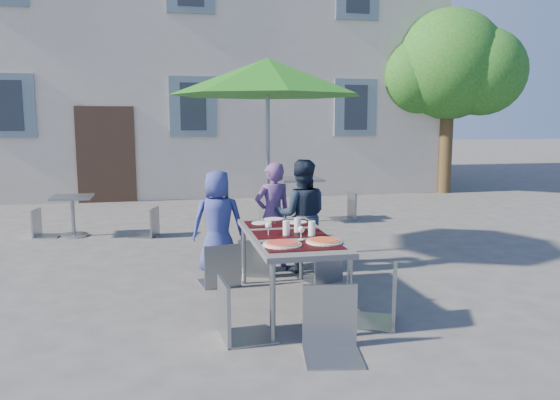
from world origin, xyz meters
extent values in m
plane|color=#424144|center=(0.00, 0.00, 0.00)|extent=(90.00, 90.00, 0.00)
cube|color=#C3B49D|center=(0.00, 11.50, 3.50)|extent=(13.00, 8.00, 7.00)
cube|color=#3D291D|center=(-2.00, 7.47, 1.10)|extent=(1.30, 0.06, 2.20)
cube|color=slate|center=(-4.00, 7.47, 2.20)|extent=(1.10, 0.06, 1.40)
cube|color=#262B33|center=(-4.00, 7.45, 2.20)|extent=(0.60, 0.04, 1.10)
cube|color=slate|center=(0.00, 7.47, 2.20)|extent=(1.10, 0.06, 1.40)
cube|color=#262B33|center=(0.00, 7.45, 2.20)|extent=(0.60, 0.04, 1.10)
cube|color=slate|center=(4.00, 7.47, 2.20)|extent=(1.10, 0.06, 1.40)
cube|color=#262B33|center=(4.00, 7.45, 2.20)|extent=(0.60, 0.04, 1.10)
cylinder|color=#4B3820|center=(6.50, 7.50, 1.40)|extent=(0.36, 0.36, 2.80)
sphere|color=#185316|center=(6.50, 7.50, 3.30)|extent=(2.80, 2.80, 2.80)
sphere|color=#185316|center=(5.70, 7.80, 3.00)|extent=(2.00, 2.00, 2.00)
sphere|color=#185316|center=(7.20, 7.10, 3.10)|extent=(2.20, 2.20, 2.20)
sphere|color=#185316|center=(6.70, 8.10, 3.80)|extent=(1.80, 1.80, 1.80)
cube|color=#404044|center=(0.53, -0.39, 0.72)|extent=(0.80, 1.85, 0.05)
cylinder|color=gray|center=(0.19, -1.26, 0.35)|extent=(0.05, 0.05, 0.70)
cylinder|color=gray|center=(0.87, -1.26, 0.35)|extent=(0.05, 0.05, 0.70)
cylinder|color=gray|center=(0.19, 0.47, 0.35)|extent=(0.05, 0.05, 0.70)
cylinder|color=gray|center=(0.87, 0.47, 0.35)|extent=(0.05, 0.05, 0.70)
cube|color=black|center=(0.53, -0.94, 0.75)|extent=(0.70, 0.42, 0.01)
cube|color=black|center=(0.53, -0.39, 0.75)|extent=(0.70, 0.42, 0.01)
cube|color=black|center=(0.53, 0.16, 0.75)|extent=(0.70, 0.42, 0.01)
cylinder|color=white|center=(0.35, -0.89, 0.76)|extent=(0.36, 0.36, 0.01)
cylinder|color=tan|center=(0.35, -0.89, 0.77)|extent=(0.32, 0.32, 0.01)
cylinder|color=#AB1310|center=(0.35, -0.89, 0.78)|extent=(0.28, 0.28, 0.01)
cylinder|color=white|center=(0.75, -0.86, 0.76)|extent=(0.34, 0.34, 0.01)
cylinder|color=tan|center=(0.75, -0.86, 0.77)|extent=(0.30, 0.30, 0.01)
cylinder|color=#9F180A|center=(0.75, -0.86, 0.78)|extent=(0.26, 0.26, 0.01)
cylinder|color=silver|center=(0.48, -0.46, 0.82)|extent=(0.07, 0.07, 0.15)
cylinder|color=silver|center=(0.62, -0.34, 0.82)|extent=(0.07, 0.07, 0.15)
cylinder|color=silver|center=(0.72, -0.54, 0.82)|extent=(0.07, 0.07, 0.15)
cylinder|color=silver|center=(0.31, -0.43, 0.75)|extent=(0.06, 0.06, 0.00)
cylinder|color=silver|center=(0.31, -0.43, 0.79)|extent=(0.01, 0.01, 0.08)
sphere|color=silver|center=(0.31, -0.43, 0.85)|extent=(0.06, 0.06, 0.06)
cylinder|color=silver|center=(0.58, -0.68, 0.75)|extent=(0.06, 0.06, 0.00)
cylinder|color=silver|center=(0.58, -0.68, 0.79)|extent=(0.01, 0.01, 0.08)
sphere|color=silver|center=(0.58, -0.68, 0.85)|extent=(0.06, 0.06, 0.06)
cylinder|color=white|center=(0.35, 0.20, 0.76)|extent=(0.22, 0.22, 0.01)
cube|color=#B3B5BB|center=(0.49, 0.20, 0.76)|extent=(0.02, 0.18, 0.00)
cylinder|color=white|center=(0.74, 0.16, 0.76)|extent=(0.22, 0.22, 0.01)
cube|color=#B3B5BB|center=(0.88, 0.16, 0.76)|extent=(0.02, 0.18, 0.00)
cylinder|color=white|center=(0.53, 0.40, 0.76)|extent=(0.22, 0.22, 0.01)
cube|color=#B3B5BB|center=(0.67, 0.40, 0.76)|extent=(0.02, 0.18, 0.00)
imported|color=navy|center=(-0.06, 0.97, 0.64)|extent=(0.65, 0.44, 1.28)
imported|color=#5F3D7D|center=(0.65, 1.11, 0.68)|extent=(0.56, 0.44, 1.36)
imported|color=#182235|center=(0.97, 0.90, 0.70)|extent=(0.74, 0.52, 1.40)
cube|color=gray|center=(-0.10, 0.54, 0.45)|extent=(0.47, 0.47, 0.03)
cube|color=gray|center=(-0.07, 0.35, 0.69)|extent=(0.42, 0.09, 0.50)
cylinder|color=gray|center=(0.05, 0.75, 0.22)|extent=(0.02, 0.02, 0.44)
cylinder|color=gray|center=(-0.31, 0.69, 0.22)|extent=(0.02, 0.02, 0.44)
cylinder|color=gray|center=(0.10, 0.39, 0.22)|extent=(0.02, 0.02, 0.44)
cylinder|color=gray|center=(-0.25, 0.34, 0.22)|extent=(0.02, 0.02, 0.44)
cube|color=gray|center=(0.40, 0.87, 0.41)|extent=(0.48, 0.48, 0.03)
cube|color=gray|center=(0.34, 0.69, 0.64)|extent=(0.37, 0.15, 0.45)
cylinder|color=gray|center=(0.60, 0.97, 0.20)|extent=(0.02, 0.02, 0.40)
cylinder|color=gray|center=(0.29, 1.07, 0.20)|extent=(0.02, 0.02, 0.40)
cylinder|color=gray|center=(0.50, 0.66, 0.20)|extent=(0.02, 0.02, 0.40)
cylinder|color=gray|center=(0.19, 0.76, 0.20)|extent=(0.02, 0.02, 0.40)
cube|color=gray|center=(1.08, 0.45, 0.43)|extent=(0.52, 0.52, 0.03)
cube|color=gray|center=(1.15, 0.27, 0.67)|extent=(0.39, 0.17, 0.48)
cylinder|color=gray|center=(1.18, 0.68, 0.21)|extent=(0.02, 0.02, 0.42)
cylinder|color=gray|center=(0.85, 0.55, 0.21)|extent=(0.02, 0.02, 0.42)
cylinder|color=gray|center=(1.30, 0.35, 0.21)|extent=(0.02, 0.02, 0.42)
cylinder|color=gray|center=(0.98, 0.23, 0.21)|extent=(0.02, 0.02, 0.42)
cube|color=gray|center=(0.00, -1.11, 0.47)|extent=(0.48, 0.48, 0.03)
cube|color=gray|center=(-0.21, -1.13, 0.74)|extent=(0.07, 0.44, 0.53)
cylinder|color=gray|center=(0.20, -1.28, 0.23)|extent=(0.02, 0.02, 0.46)
cylinder|color=gray|center=(0.17, -0.91, 0.23)|extent=(0.02, 0.02, 0.46)
cylinder|color=gray|center=(-0.17, -1.32, 0.23)|extent=(0.02, 0.02, 0.46)
cylinder|color=gray|center=(-0.21, -0.94, 0.23)|extent=(0.02, 0.02, 0.46)
cube|color=gray|center=(1.17, -0.99, 0.49)|extent=(0.61, 0.61, 0.03)
cube|color=gray|center=(1.37, -1.08, 0.76)|extent=(0.22, 0.43, 0.54)
cylinder|color=gray|center=(1.07, -0.73, 0.24)|extent=(0.02, 0.02, 0.48)
cylinder|color=gray|center=(0.91, -1.08, 0.24)|extent=(0.02, 0.02, 0.48)
cylinder|color=gray|center=(1.43, -0.89, 0.24)|extent=(0.02, 0.02, 0.48)
cylinder|color=gray|center=(1.26, -1.25, 0.24)|extent=(0.02, 0.02, 0.48)
cube|color=gray|center=(0.59, -1.66, 0.48)|extent=(0.52, 0.52, 0.03)
cube|color=gray|center=(0.63, -1.45, 0.75)|extent=(0.45, 0.11, 0.54)
cylinder|color=gray|center=(0.37, -1.82, 0.24)|extent=(0.02, 0.02, 0.47)
cylinder|color=gray|center=(0.75, -1.89, 0.24)|extent=(0.02, 0.02, 0.47)
cylinder|color=gray|center=(0.44, -1.44, 0.24)|extent=(0.02, 0.02, 0.47)
cylinder|color=gray|center=(0.82, -1.50, 0.24)|extent=(0.02, 0.02, 0.47)
cylinder|color=#B3B5BB|center=(0.69, 1.65, 0.05)|extent=(0.50, 0.50, 0.11)
cylinder|color=gray|center=(0.69, 1.65, 1.25)|extent=(0.06, 0.06, 2.50)
cone|color=#1E6D18|center=(0.69, 1.65, 2.45)|extent=(2.60, 2.60, 0.49)
cylinder|color=#B3B5BB|center=(-2.17, 3.65, 0.02)|extent=(0.44, 0.44, 0.04)
cylinder|color=gray|center=(-2.17, 3.65, 0.31)|extent=(0.06, 0.06, 0.62)
cube|color=gray|center=(-2.17, 3.65, 0.65)|extent=(0.62, 0.62, 0.04)
cube|color=#90959B|center=(-2.57, 3.72, 0.41)|extent=(0.43, 0.43, 0.03)
cube|color=#90959B|center=(-2.75, 3.74, 0.63)|extent=(0.09, 0.38, 0.45)
cylinder|color=#90959B|center=(-2.44, 3.53, 0.20)|extent=(0.02, 0.02, 0.40)
cylinder|color=#90959B|center=(-2.39, 3.85, 0.20)|extent=(0.02, 0.02, 0.40)
cylinder|color=#90959B|center=(-2.76, 3.58, 0.20)|extent=(0.02, 0.02, 0.40)
cylinder|color=#90959B|center=(-2.71, 3.90, 0.20)|extent=(0.02, 0.02, 0.40)
cube|color=gray|center=(-1.05, 3.43, 0.42)|extent=(0.49, 0.49, 0.03)
cube|color=gray|center=(-0.87, 3.38, 0.66)|extent=(0.15, 0.38, 0.47)
cylinder|color=gray|center=(-1.16, 3.64, 0.21)|extent=(0.02, 0.02, 0.41)
cylinder|color=gray|center=(-1.26, 3.32, 0.21)|extent=(0.02, 0.02, 0.41)
cylinder|color=gray|center=(-0.84, 3.54, 0.21)|extent=(0.02, 0.02, 0.41)
cylinder|color=gray|center=(-0.94, 3.22, 0.21)|extent=(0.02, 0.02, 0.41)
cylinder|color=#B3B5BB|center=(1.75, 4.14, 0.02)|extent=(0.44, 0.44, 0.04)
cylinder|color=gray|center=(1.75, 4.14, 0.38)|extent=(0.06, 0.06, 0.77)
cube|color=gray|center=(1.75, 4.14, 0.80)|extent=(0.77, 0.77, 0.04)
cube|color=gray|center=(1.28, 4.32, 0.43)|extent=(0.49, 0.49, 0.03)
cube|color=gray|center=(1.10, 4.27, 0.67)|extent=(0.13, 0.40, 0.48)
cylinder|color=gray|center=(1.49, 4.20, 0.21)|extent=(0.02, 0.02, 0.42)
cylinder|color=gray|center=(1.41, 4.53, 0.21)|extent=(0.02, 0.02, 0.42)
cylinder|color=gray|center=(1.16, 4.11, 0.21)|extent=(0.02, 0.02, 0.42)
cylinder|color=gray|center=(1.07, 4.44, 0.21)|extent=(0.02, 0.02, 0.42)
cube|color=gray|center=(2.61, 4.24, 0.47)|extent=(0.44, 0.44, 0.03)
cube|color=gray|center=(2.82, 4.24, 0.73)|extent=(0.04, 0.44, 0.52)
cylinder|color=gray|center=(2.42, 4.42, 0.23)|extent=(0.02, 0.02, 0.46)
cylinder|color=gray|center=(2.42, 4.05, 0.23)|extent=(0.02, 0.02, 0.46)
cylinder|color=gray|center=(2.79, 4.42, 0.23)|extent=(0.02, 0.02, 0.46)
cylinder|color=gray|center=(2.80, 4.05, 0.23)|extent=(0.02, 0.02, 0.46)
camera|label=1|loc=(-0.66, -5.60, 1.87)|focal=35.00mm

